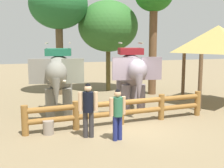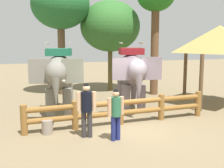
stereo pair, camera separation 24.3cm
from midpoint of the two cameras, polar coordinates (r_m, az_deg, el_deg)
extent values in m
plane|color=#7C6A4C|center=(11.14, 2.79, -8.27)|extent=(60.00, 60.00, 0.00)
cylinder|color=brown|center=(10.45, -16.19, -6.79)|extent=(0.24, 0.24, 1.05)
cylinder|color=brown|center=(10.72, -6.57, -6.09)|extent=(0.24, 0.24, 1.05)
cylinder|color=brown|center=(11.27, 2.31, -5.30)|extent=(0.24, 0.24, 1.05)
cylinder|color=brown|center=(12.06, 10.18, -4.48)|extent=(0.24, 0.24, 1.05)
cylinder|color=brown|center=(13.05, 16.96, -3.71)|extent=(0.24, 0.24, 1.05)
cylinder|color=brown|center=(11.29, 2.31, -5.66)|extent=(7.15, 0.75, 0.20)
cylinder|color=brown|center=(11.19, 2.32, -3.68)|extent=(7.15, 0.75, 0.20)
cylinder|color=slate|center=(12.20, -8.17, -3.76)|extent=(0.38, 0.38, 1.27)
cylinder|color=slate|center=(12.24, -11.44, -3.80)|extent=(0.38, 0.38, 1.27)
cylinder|color=slate|center=(13.87, -7.90, -2.22)|extent=(0.38, 0.38, 1.27)
cylinder|color=slate|center=(13.91, -10.77, -2.25)|extent=(0.38, 0.38, 1.27)
ellipsoid|color=slate|center=(12.86, -9.69, 2.23)|extent=(1.76, 3.03, 1.48)
ellipsoid|color=slate|center=(11.17, -10.28, 2.17)|extent=(0.97, 1.08, 0.90)
cube|color=slate|center=(11.25, -7.11, 2.57)|extent=(0.85, 0.28, 0.95)
cube|color=gray|center=(11.34, -13.34, 2.45)|extent=(0.85, 0.28, 0.95)
cone|color=slate|center=(10.95, -10.30, -1.79)|extent=(0.34, 0.34, 1.16)
cone|color=beige|center=(10.95, -9.46, 0.69)|extent=(0.39, 0.17, 0.16)
cone|color=beige|center=(10.98, -11.20, 0.66)|extent=(0.39, 0.17, 0.16)
cube|color=#1B6142|center=(12.79, -9.80, 6.18)|extent=(1.23, 1.13, 0.30)
cylinder|color=#A59E8C|center=(12.75, -7.65, 7.93)|extent=(0.23, 0.85, 0.07)
cylinder|color=#A59E8C|center=(12.82, -12.02, 7.82)|extent=(0.23, 0.85, 0.07)
cylinder|color=gray|center=(13.10, 6.30, -2.85)|extent=(0.38, 0.38, 1.26)
cylinder|color=gray|center=(12.97, 3.29, -2.92)|extent=(0.38, 0.38, 1.26)
cylinder|color=gray|center=(14.74, 4.94, -1.51)|extent=(0.38, 0.38, 1.26)
cylinder|color=gray|center=(14.63, 2.26, -1.56)|extent=(0.38, 0.38, 1.26)
ellipsoid|color=gray|center=(13.68, 4.23, 2.70)|extent=(1.77, 3.03, 1.47)
ellipsoid|color=gray|center=(12.01, 5.60, 2.71)|extent=(0.97, 1.08, 0.90)
cube|color=gray|center=(12.26, 8.32, 3.03)|extent=(0.85, 0.28, 0.95)
cube|color=gray|center=(12.02, 2.62, 3.00)|extent=(0.85, 0.28, 0.95)
cone|color=gray|center=(11.79, 5.86, -0.95)|extent=(0.34, 0.34, 1.16)
cube|color=maroon|center=(13.61, 4.27, 6.41)|extent=(1.23, 1.13, 0.29)
cylinder|color=#A59E8C|center=(13.69, 6.30, 7.98)|extent=(0.23, 0.85, 0.07)
cylinder|color=#A59E8C|center=(13.53, 2.25, 8.02)|extent=(0.23, 0.85, 0.07)
cylinder|color=navy|center=(9.62, 1.92, -8.54)|extent=(0.16, 0.16, 0.81)
cylinder|color=navy|center=(9.53, 0.99, -8.71)|extent=(0.16, 0.16, 0.81)
cylinder|color=#2A6647|center=(9.38, 1.48, -4.46)|extent=(0.40, 0.40, 0.62)
cylinder|color=tan|center=(9.50, 2.67, -4.20)|extent=(0.13, 0.13, 0.59)
cylinder|color=tan|center=(9.26, 0.25, -4.53)|extent=(0.13, 0.13, 0.59)
sphere|color=tan|center=(9.29, 1.49, -1.92)|extent=(0.22, 0.22, 0.22)
sphere|color=black|center=(9.28, 1.49, -1.55)|extent=(0.17, 0.17, 0.17)
cylinder|color=#302E30|center=(9.87, -3.66, -7.89)|extent=(0.17, 0.17, 0.88)
cylinder|color=#302E30|center=(9.88, -4.81, -7.89)|extent=(0.17, 0.17, 0.88)
cylinder|color=black|center=(9.68, -4.29, -3.49)|extent=(0.43, 0.43, 0.67)
cylinder|color=#D9AC82|center=(9.67, -2.79, -3.38)|extent=(0.14, 0.14, 0.64)
cylinder|color=#D9AC82|center=(9.69, -5.79, -3.39)|extent=(0.14, 0.14, 0.64)
sphere|color=#D9AC82|center=(9.59, -4.32, -0.81)|extent=(0.24, 0.24, 0.24)
sphere|color=black|center=(9.58, -4.32, -0.42)|extent=(0.19, 0.19, 0.19)
cylinder|color=brown|center=(16.13, 14.50, 1.54)|extent=(0.18, 0.18, 2.60)
cylinder|color=brown|center=(13.78, 17.48, 0.20)|extent=(0.18, 0.18, 2.60)
pyramid|color=#A8934C|center=(15.26, 20.70, 8.23)|extent=(4.09, 4.09, 1.32)
cylinder|color=brown|center=(17.44, -9.39, 5.05)|extent=(0.43, 0.43, 4.31)
ellipsoid|color=#215F2D|center=(17.51, -9.65, 15.14)|extent=(3.35, 3.35, 2.85)
cylinder|color=brown|center=(18.42, 0.02, 3.36)|extent=(0.28, 0.28, 3.02)
ellipsoid|color=#2E6528|center=(18.35, 0.02, 11.23)|extent=(3.69, 3.69, 3.13)
cylinder|color=brown|center=(17.30, 8.72, 6.39)|extent=(0.46, 0.46, 5.12)
cylinder|color=gray|center=(10.44, -11.87, -8.24)|extent=(0.38, 0.38, 0.49)
camera|label=1|loc=(0.12, -89.43, 0.09)|focal=46.80mm
camera|label=2|loc=(0.12, 90.57, -0.09)|focal=46.80mm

